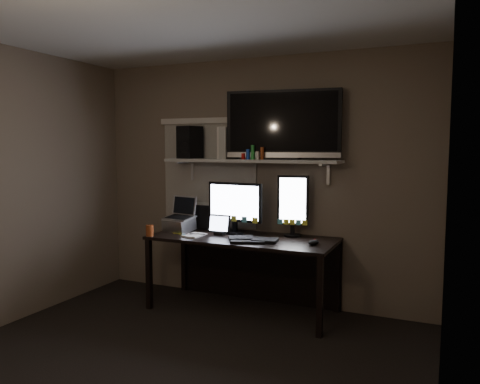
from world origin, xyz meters
The scene contains 21 objects.
floor centered at (0.00, 0.00, 0.00)m, with size 3.60×3.60×0.00m, color black.
ceiling centered at (0.00, 0.00, 2.50)m, with size 3.60×3.60×0.00m, color silver.
back_wall centered at (0.00, 1.80, 1.25)m, with size 3.60×3.60×0.00m, color #776755.
right_wall centered at (1.80, 0.00, 1.25)m, with size 3.60×3.60×0.00m, color #776755.
window_blinds centered at (-0.55, 1.79, 1.30)m, with size 1.10×0.02×1.10m, color beige.
desk centered at (0.00, 1.55, 0.55)m, with size 1.80×0.75×0.73m.
wall_shelf centered at (0.00, 1.62, 1.46)m, with size 1.80×0.35×0.03m, color #B8B8B3.
monitor_landscape centered at (-0.15, 1.57, 0.99)m, with size 0.60×0.06×0.53m, color black.
monitor_portrait centered at (0.43, 1.66, 1.03)m, with size 0.30×0.06×0.61m, color black.
keyboard centered at (0.16, 1.30, 0.74)m, with size 0.48×0.19×0.03m, color black.
mouse centered at (0.73, 1.36, 0.75)m, with size 0.08×0.12×0.04m, color black.
notepad centered at (-0.46, 1.29, 0.74)m, with size 0.16×0.23×0.01m, color silver.
tablet centered at (-0.25, 1.43, 0.83)m, with size 0.23×0.10×0.20m, color black.
file_sorter centered at (-0.59, 1.69, 0.87)m, with size 0.21×0.10×0.27m, color black.
laptop centered at (-0.73, 1.45, 0.91)m, with size 0.31×0.25×0.35m, color silver.
cup centered at (-0.85, 1.10, 0.78)m, with size 0.08×0.08×0.11m, color #933E1A.
sticky_notes centered at (-0.57, 1.35, 0.73)m, with size 0.32×0.24×0.00m, color #EFEF41, non-canonical shape.
tv centered at (0.34, 1.63, 1.81)m, with size 1.11×0.20×0.67m, color black.
game_console centered at (-0.25, 1.64, 1.64)m, with size 0.08×0.27×0.32m, color beige.
speaker centered at (-0.69, 1.63, 1.65)m, with size 0.18×0.23×0.34m, color black.
bottles centered at (0.06, 1.54, 1.55)m, with size 0.22×0.05×0.14m, color #A50F0C, non-canonical shape.
Camera 1 is at (1.81, -2.66, 1.61)m, focal length 35.00 mm.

